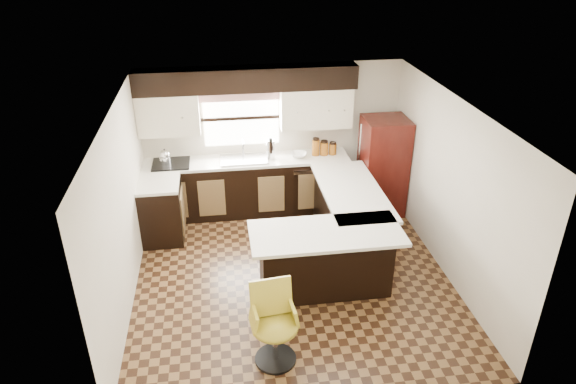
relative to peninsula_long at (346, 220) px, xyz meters
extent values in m
plane|color=#49301A|center=(-0.90, -0.62, -0.45)|extent=(4.40, 4.40, 0.00)
plane|color=silver|center=(-0.90, -0.62, 1.95)|extent=(4.40, 4.40, 0.00)
plane|color=beige|center=(-0.90, 1.58, 0.75)|extent=(4.40, 0.00, 4.40)
plane|color=beige|center=(-0.90, -2.83, 0.75)|extent=(4.40, 0.00, 4.40)
plane|color=beige|center=(-3.00, -0.62, 0.75)|extent=(0.00, 4.40, 4.40)
plane|color=beige|center=(1.20, -0.62, 0.75)|extent=(0.00, 4.40, 4.40)
cube|color=black|center=(-1.35, 1.28, 0.00)|extent=(3.30, 0.60, 0.90)
cube|color=black|center=(-2.70, 0.62, 0.00)|extent=(0.60, 0.70, 0.90)
cube|color=silver|center=(-1.35, 1.28, 0.47)|extent=(3.30, 0.60, 0.04)
cube|color=silver|center=(-2.70, 0.62, 0.47)|extent=(0.60, 0.70, 0.04)
cube|color=black|center=(-1.30, 1.40, 1.77)|extent=(3.40, 0.35, 0.36)
cube|color=beige|center=(-2.52, 1.40, 1.27)|extent=(0.94, 0.35, 0.64)
cube|color=beige|center=(-0.22, 1.40, 1.27)|extent=(1.14, 0.35, 0.64)
cube|color=white|center=(-1.40, 1.56, 1.10)|extent=(1.20, 0.02, 0.90)
cube|color=#D19B93|center=(-1.40, 1.52, 1.49)|extent=(1.30, 0.06, 0.18)
cube|color=#B2B2B7|center=(-1.40, 1.25, 0.51)|extent=(0.75, 0.45, 0.03)
cube|color=black|center=(-0.35, 0.99, -0.02)|extent=(0.58, 0.03, 0.78)
cube|color=black|center=(-2.55, 1.25, 0.51)|extent=(0.58, 0.50, 0.02)
cube|color=black|center=(0.00, 0.00, 0.00)|extent=(0.60, 1.95, 0.90)
cube|color=black|center=(-0.53, -0.97, 0.00)|extent=(1.65, 0.60, 0.90)
cube|color=silver|center=(0.05, 0.00, 0.47)|extent=(0.84, 1.95, 0.04)
cube|color=silver|center=(-0.55, -1.06, 0.47)|extent=(1.89, 0.84, 0.04)
cube|color=#3A0D09|center=(0.83, 1.00, 0.36)|extent=(0.69, 0.67, 1.62)
cylinder|color=silver|center=(-0.96, 1.28, 0.65)|extent=(0.14, 0.14, 0.31)
imported|color=white|center=(-0.51, 1.28, 0.53)|extent=(0.32, 0.32, 0.06)
cylinder|color=brown|center=(-0.23, 1.30, 0.63)|extent=(0.12, 0.12, 0.27)
cylinder|color=brown|center=(-0.09, 1.30, 0.60)|extent=(0.14, 0.14, 0.21)
cylinder|color=brown|center=(0.06, 1.30, 0.59)|extent=(0.12, 0.12, 0.18)
camera|label=1|loc=(-1.78, -6.31, 3.81)|focal=32.00mm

